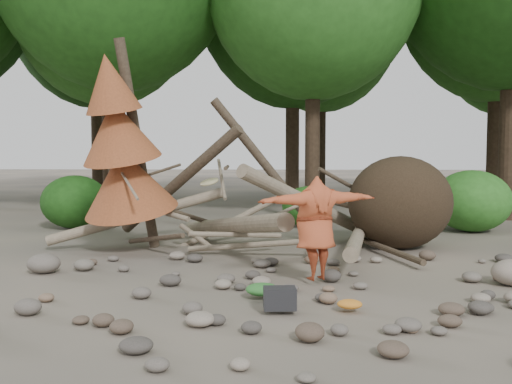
{
  "coord_description": "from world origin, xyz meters",
  "views": [
    {
      "loc": [
        0.07,
        -7.9,
        2.06
      ],
      "look_at": [
        -0.35,
        1.5,
        1.4
      ],
      "focal_mm": 40.0,
      "sensor_mm": 36.0,
      "label": 1
    }
  ],
  "objects": [
    {
      "name": "ground",
      "position": [
        0.0,
        0.0,
        0.0
      ],
      "size": [
        120.0,
        120.0,
        0.0
      ],
      "primitive_type": "plane",
      "color": "#514C44",
      "rests_on": "ground"
    },
    {
      "name": "deadfall_pile",
      "position": [
        2.02,
        4.24,
        0.95
      ],
      "size": [
        8.55,
        5.24,
        3.3
      ],
      "color": "#332619",
      "rests_on": "ground"
    },
    {
      "name": "dead_conifer",
      "position": [
        -3.12,
        3.37,
        2.11
      ],
      "size": [
        2.06,
        2.16,
        4.35
      ],
      "color": "#4C3F30",
      "rests_on": "ground"
    },
    {
      "name": "bush_left",
      "position": [
        -5.5,
        7.2,
        0.72
      ],
      "size": [
        1.8,
        1.8,
        1.44
      ],
      "primitive_type": "ellipsoid",
      "color": "#1D4F15",
      "rests_on": "ground"
    },
    {
      "name": "bush_mid",
      "position": [
        0.8,
        7.8,
        0.56
      ],
      "size": [
        1.4,
        1.4,
        1.12
      ],
      "primitive_type": "ellipsoid",
      "color": "#27651D",
      "rests_on": "ground"
    },
    {
      "name": "bush_right",
      "position": [
        5.0,
        7.0,
        0.8
      ],
      "size": [
        2.0,
        2.0,
        1.6
      ],
      "primitive_type": "ellipsoid",
      "color": "#317725",
      "rests_on": "ground"
    },
    {
      "name": "frisbee_thrower",
      "position": [
        0.61,
        0.89,
        0.89
      ],
      "size": [
        2.77,
        1.32,
        1.62
      ],
      "color": "#B14927",
      "rests_on": "ground"
    },
    {
      "name": "backpack",
      "position": [
        0.06,
        -0.74,
        0.14
      ],
      "size": [
        0.43,
        0.31,
        0.27
      ],
      "primitive_type": "cube",
      "rotation": [
        0.0,
        0.0,
        0.09
      ],
      "color": "black",
      "rests_on": "ground"
    },
    {
      "name": "cloth_green",
      "position": [
        -0.19,
        -0.04,
        0.09
      ],
      "size": [
        0.47,
        0.39,
        0.18
      ],
      "primitive_type": "ellipsoid",
      "color": "#2C6C2B",
      "rests_on": "ground"
    },
    {
      "name": "cloth_orange",
      "position": [
        0.96,
        -0.66,
        0.06
      ],
      "size": [
        0.32,
        0.26,
        0.12
      ],
      "primitive_type": "ellipsoid",
      "color": "#C67522",
      "rests_on": "ground"
    },
    {
      "name": "boulder_mid_left",
      "position": [
        -3.97,
        1.51,
        0.17
      ],
      "size": [
        0.56,
        0.5,
        0.34
      ],
      "primitive_type": "ellipsoid",
      "color": "#686058",
      "rests_on": "ground"
    }
  ]
}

